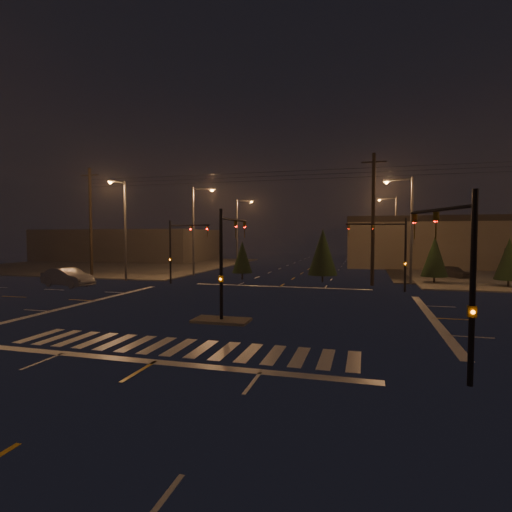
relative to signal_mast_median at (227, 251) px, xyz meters
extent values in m
plane|color=black|center=(0.00, 3.07, -3.75)|extent=(140.00, 140.00, 0.00)
cube|color=#413F3A|center=(-30.00, 33.07, -3.69)|extent=(36.00, 36.00, 0.12)
cube|color=#413F3A|center=(0.00, -0.93, -3.68)|extent=(3.00, 1.60, 0.15)
cube|color=beige|center=(0.00, -5.93, -3.75)|extent=(15.00, 2.60, 0.01)
cube|color=beige|center=(0.00, -7.93, -3.75)|extent=(16.00, 0.50, 0.01)
cube|color=beige|center=(0.00, 14.07, -3.75)|extent=(16.00, 0.50, 0.01)
cube|color=#44403C|center=(-35.00, 45.07, -0.95)|extent=(30.00, 18.00, 5.60)
cylinder|color=black|center=(0.00, -0.93, -0.75)|extent=(0.18, 0.18, 6.00)
cylinder|color=black|center=(0.00, 1.32, 1.75)|extent=(0.12, 4.50, 0.12)
imported|color=#594707|center=(0.00, 3.35, 1.70)|extent=(0.16, 0.20, 1.00)
cube|color=#594707|center=(0.00, -0.93, -1.45)|extent=(0.25, 0.18, 0.35)
cylinder|color=black|center=(10.50, 13.57, -0.75)|extent=(0.18, 0.18, 6.00)
cylinder|color=black|center=(8.15, 12.72, 1.75)|extent=(4.74, 1.82, 0.12)
imported|color=#594707|center=(6.04, 11.95, 1.70)|extent=(0.24, 0.22, 1.00)
cube|color=#594707|center=(10.50, 13.57, -1.45)|extent=(0.25, 0.18, 0.35)
cylinder|color=black|center=(-10.50, 13.57, -0.75)|extent=(0.18, 0.18, 6.00)
cylinder|color=black|center=(-8.15, 12.72, 1.75)|extent=(4.74, 1.82, 0.12)
imported|color=#594707|center=(-6.04, 11.95, 1.70)|extent=(0.24, 0.22, 1.00)
cube|color=#594707|center=(-10.50, 13.57, -1.45)|extent=(0.25, 0.18, 0.35)
cylinder|color=black|center=(10.50, -7.43, -0.75)|extent=(0.18, 0.18, 6.00)
cylinder|color=black|center=(9.82, -5.55, 1.75)|extent=(1.48, 3.80, 0.12)
imported|color=#594707|center=(9.20, -3.86, 1.70)|extent=(0.22, 0.24, 1.00)
cube|color=#594707|center=(10.50, -7.43, -1.45)|extent=(0.25, 0.18, 0.35)
cylinder|color=#38383A|center=(-11.50, 21.07, 1.25)|extent=(0.24, 0.24, 10.00)
cylinder|color=#38383A|center=(-10.30, 21.07, 6.05)|extent=(2.40, 0.14, 0.14)
cube|color=#38383A|center=(-9.20, 21.07, 6.00)|extent=(0.70, 0.30, 0.18)
sphere|color=orange|center=(-9.20, 21.07, 5.87)|extent=(0.32, 0.32, 0.32)
cylinder|color=#38383A|center=(-11.50, 37.07, 1.25)|extent=(0.24, 0.24, 10.00)
cylinder|color=#38383A|center=(-10.30, 37.07, 6.05)|extent=(2.40, 0.14, 0.14)
cube|color=#38383A|center=(-9.20, 37.07, 6.00)|extent=(0.70, 0.30, 0.18)
sphere|color=orange|center=(-9.20, 37.07, 5.87)|extent=(0.32, 0.32, 0.32)
cylinder|color=#38383A|center=(11.50, 19.07, 1.25)|extent=(0.24, 0.24, 10.00)
cylinder|color=#38383A|center=(10.30, 19.07, 6.05)|extent=(2.40, 0.14, 0.14)
cube|color=#38383A|center=(9.20, 19.07, 6.00)|extent=(0.70, 0.30, 0.18)
sphere|color=orange|center=(9.20, 19.07, 5.87)|extent=(0.32, 0.32, 0.32)
cylinder|color=#38383A|center=(11.50, 39.07, 1.25)|extent=(0.24, 0.24, 10.00)
cylinder|color=#38383A|center=(10.30, 39.07, 6.05)|extent=(2.40, 0.14, 0.14)
cube|color=#38383A|center=(9.20, 39.07, 6.00)|extent=(0.70, 0.30, 0.18)
sphere|color=orange|center=(9.20, 39.07, 5.87)|extent=(0.32, 0.32, 0.32)
cylinder|color=#38383A|center=(-16.00, 14.57, 1.25)|extent=(0.24, 0.24, 10.00)
cylinder|color=#38383A|center=(-16.00, 13.37, 6.05)|extent=(0.14, 2.40, 0.14)
cube|color=#38383A|center=(-16.00, 12.27, 6.00)|extent=(0.30, 0.70, 0.18)
sphere|color=orange|center=(-16.00, 12.27, 5.87)|extent=(0.32, 0.32, 0.32)
cylinder|color=black|center=(-22.00, 17.07, 2.25)|extent=(0.32, 0.32, 12.00)
cube|color=black|center=(-22.00, 17.07, 7.45)|extent=(2.20, 0.12, 0.12)
cylinder|color=black|center=(8.00, 17.07, 2.25)|extent=(0.32, 0.32, 12.00)
cube|color=black|center=(8.00, 17.07, 7.45)|extent=(2.20, 0.12, 0.12)
cylinder|color=black|center=(13.70, 20.04, -3.40)|extent=(0.18, 0.18, 0.70)
cone|color=black|center=(13.70, 20.04, -1.15)|extent=(2.43, 2.43, 3.80)
cylinder|color=black|center=(19.51, 18.70, -3.40)|extent=(0.18, 0.18, 0.70)
cone|color=black|center=(19.51, 18.70, -1.21)|extent=(2.35, 2.35, 3.67)
cylinder|color=black|center=(-4.96, 18.75, -3.40)|extent=(0.18, 0.18, 0.70)
cone|color=black|center=(-4.96, 18.75, -1.40)|extent=(2.12, 2.12, 3.31)
cylinder|color=black|center=(3.32, 18.74, -3.40)|extent=(0.18, 0.18, 0.70)
cone|color=black|center=(3.32, 18.74, -0.78)|extent=(2.90, 2.90, 4.54)
imported|color=black|center=(16.53, 26.07, -3.08)|extent=(3.62, 4.08, 1.33)
imported|color=slate|center=(-18.22, 8.98, -2.90)|extent=(5.41, 2.81, 1.70)
camera|label=1|loc=(7.34, -20.73, 0.86)|focal=28.00mm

